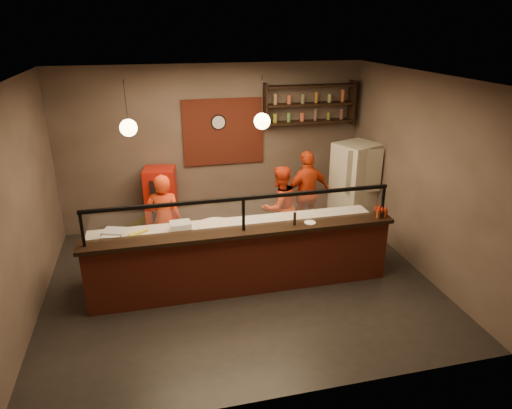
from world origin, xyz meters
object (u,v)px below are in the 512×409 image
object	(u,v)px
wall_clock	(218,122)
condiment_caddy	(380,213)
cook_mid	(280,207)
fridge	(354,188)
pizza_dough	(215,224)
cook_left	(164,220)
pepper_mill	(295,219)
red_cooler	(162,202)
cook_right	(307,193)

from	to	relation	value
wall_clock	condiment_caddy	world-z (taller)	wall_clock
cook_mid	fridge	distance (m)	1.68
cook_mid	condiment_caddy	xyz separation A→B (m)	(1.23, -1.41, 0.34)
pizza_dough	condiment_caddy	xyz separation A→B (m)	(2.53, -0.63, 0.20)
cook_left	pizza_dough	world-z (taller)	cook_left
wall_clock	pepper_mill	bearing A→B (deg)	-75.96
cook_mid	red_cooler	distance (m)	2.32
cook_mid	condiment_caddy	bearing A→B (deg)	111.08
red_cooler	pizza_dough	bearing A→B (deg)	-57.77
pepper_mill	pizza_dough	bearing A→B (deg)	150.85
fridge	pizza_dough	size ratio (longest dim) A/B	3.14
cook_right	condiment_caddy	size ratio (longest dim) A/B	9.47
wall_clock	fridge	distance (m)	2.95
cook_right	red_cooler	world-z (taller)	cook_right
cook_mid	pizza_dough	size ratio (longest dim) A/B	2.74
cook_mid	cook_right	xyz separation A→B (m)	(0.66, 0.40, 0.07)
wall_clock	pizza_dough	xyz separation A→B (m)	(-0.43, -2.13, -1.19)
wall_clock	cook_right	bearing A→B (deg)	-31.86
wall_clock	cook_right	size ratio (longest dim) A/B	0.18
red_cooler	pepper_mill	world-z (taller)	red_cooler
cook_left	condiment_caddy	world-z (taller)	cook_left
condiment_caddy	fridge	bearing A→B (deg)	77.28
wall_clock	cook_right	distance (m)	2.20
wall_clock	cook_left	world-z (taller)	wall_clock
cook_left	pepper_mill	bearing A→B (deg)	158.69
pepper_mill	wall_clock	bearing A→B (deg)	104.04
cook_right	fridge	world-z (taller)	fridge
condiment_caddy	pepper_mill	distance (m)	1.41
cook_mid	red_cooler	world-z (taller)	cook_mid
cook_mid	red_cooler	size ratio (longest dim) A/B	1.15
wall_clock	cook_mid	bearing A→B (deg)	-57.26
cook_left	pepper_mill	size ratio (longest dim) A/B	8.09
cook_right	red_cooler	xyz separation A→B (m)	(-2.74, 0.64, -0.17)
fridge	condiment_caddy	world-z (taller)	fridge
fridge	cook_mid	bearing A→B (deg)	170.72
cook_right	pepper_mill	world-z (taller)	cook_right
pizza_dough	wall_clock	bearing A→B (deg)	78.66
cook_right	pepper_mill	bearing A→B (deg)	50.66
cook_mid	pizza_dough	bearing A→B (deg)	10.93
red_cooler	condiment_caddy	distance (m)	4.14
red_cooler	condiment_caddy	world-z (taller)	red_cooler
red_cooler	wall_clock	bearing A→B (deg)	23.53
fridge	pepper_mill	world-z (taller)	fridge
cook_right	pizza_dough	bearing A→B (deg)	16.79
fridge	pepper_mill	size ratio (longest dim) A/B	8.85
cook_left	cook_right	world-z (taller)	cook_right
wall_clock	fridge	world-z (taller)	wall_clock
cook_left	fridge	xyz separation A→B (m)	(3.71, 0.57, 0.08)
condiment_caddy	cook_right	bearing A→B (deg)	107.45
cook_right	wall_clock	bearing A→B (deg)	-46.10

